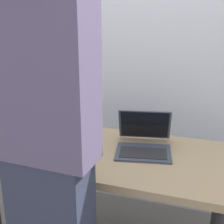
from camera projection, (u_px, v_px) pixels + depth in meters
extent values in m
cube|color=#9E8460|center=(110.00, 154.00, 1.88)|extent=(1.44, 0.72, 0.04)
cylinder|color=#2D2D30|center=(43.00, 168.00, 2.46)|extent=(0.08, 0.08, 0.69)
cylinder|color=#2D2D30|center=(219.00, 199.00, 2.06)|extent=(0.08, 0.08, 0.69)
cube|color=#383D4C|center=(143.00, 153.00, 1.84)|extent=(0.37, 0.30, 0.01)
cube|color=#232326|center=(143.00, 153.00, 1.82)|extent=(0.30, 0.20, 0.00)
cube|color=#383D4C|center=(145.00, 125.00, 1.96)|extent=(0.34, 0.17, 0.22)
cube|color=black|center=(145.00, 125.00, 1.96)|extent=(0.31, 0.15, 0.20)
cylinder|color=brown|center=(66.00, 131.00, 1.94)|extent=(0.07, 0.07, 0.18)
cone|color=brown|center=(65.00, 116.00, 1.91)|extent=(0.07, 0.07, 0.02)
cylinder|color=brown|center=(65.00, 107.00, 1.89)|extent=(0.03, 0.03, 0.09)
cylinder|color=#BFB74C|center=(64.00, 100.00, 1.87)|extent=(0.03, 0.03, 0.01)
cylinder|color=green|center=(66.00, 130.00, 1.94)|extent=(0.07, 0.07, 0.06)
cylinder|color=#333333|center=(43.00, 127.00, 1.98)|extent=(0.06, 0.06, 0.19)
cone|color=#333333|center=(41.00, 111.00, 1.94)|extent=(0.06, 0.06, 0.02)
cylinder|color=#333333|center=(41.00, 105.00, 1.93)|extent=(0.03, 0.03, 0.06)
cylinder|color=#BFB74C|center=(41.00, 99.00, 1.92)|extent=(0.03, 0.03, 0.01)
cylinder|color=#B183A4|center=(43.00, 126.00, 1.98)|extent=(0.06, 0.06, 0.07)
cylinder|color=#1E5123|center=(56.00, 125.00, 2.01)|extent=(0.06, 0.06, 0.19)
cone|color=#1E5123|center=(55.00, 110.00, 1.98)|extent=(0.06, 0.06, 0.02)
cylinder|color=#1E5123|center=(54.00, 102.00, 1.96)|extent=(0.03, 0.03, 0.08)
cylinder|color=#BFB74C|center=(54.00, 94.00, 1.95)|extent=(0.03, 0.03, 0.01)
cylinder|color=silver|center=(56.00, 124.00, 2.01)|extent=(0.07, 0.07, 0.07)
cylinder|color=#472B14|center=(80.00, 126.00, 2.02)|extent=(0.06, 0.06, 0.19)
cone|color=#472B14|center=(80.00, 110.00, 1.98)|extent=(0.06, 0.06, 0.02)
cylinder|color=#472B14|center=(80.00, 104.00, 1.97)|extent=(0.03, 0.03, 0.07)
cylinder|color=#BFB74C|center=(79.00, 98.00, 1.96)|extent=(0.03, 0.03, 0.01)
cylinder|color=#79B450|center=(80.00, 124.00, 2.01)|extent=(0.07, 0.07, 0.07)
cube|color=#594C6B|center=(42.00, 81.00, 1.22)|extent=(0.44, 0.22, 0.66)
cube|color=silver|center=(139.00, 43.00, 2.29)|extent=(6.00, 0.10, 2.60)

